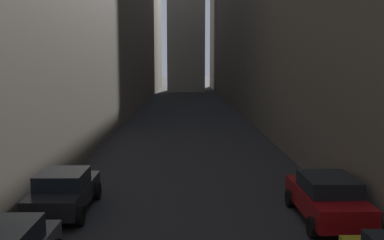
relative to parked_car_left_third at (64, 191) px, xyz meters
name	(u,v)px	position (x,y,z in m)	size (l,w,h in m)	color
ground_plane	(187,114)	(4.40, 30.56, -0.75)	(264.00, 264.00, 0.00)	#232326
building_block_left	(74,4)	(-7.48, 32.56, 10.66)	(12.76, 108.00, 22.82)	#756B5B
parked_car_left_third	(64,191)	(0.00, 0.00, 0.00)	(1.91, 4.04, 1.47)	black
parked_car_right_third	(327,198)	(8.80, -1.00, 0.03)	(1.95, 4.17, 1.51)	maroon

